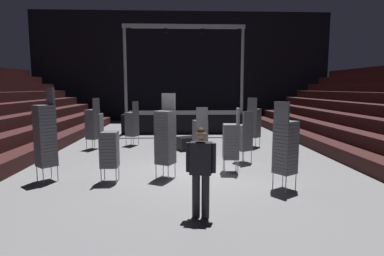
{
  "coord_description": "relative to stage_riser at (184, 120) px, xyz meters",
  "views": [
    {
      "loc": [
        -0.32,
        -8.88,
        2.45
      ],
      "look_at": [
        0.04,
        -0.65,
        1.4
      ],
      "focal_mm": 29.5,
      "sensor_mm": 36.0,
      "label": 1
    }
  ],
  "objects": [
    {
      "name": "ground_plane",
      "position": [
        0.0,
        -9.19,
        -0.66
      ],
      "size": [
        22.0,
        30.0,
        0.1
      ],
      "primitive_type": "cube",
      "color": "slate"
    },
    {
      "name": "arena_end_wall",
      "position": [
        0.0,
        5.81,
        3.39
      ],
      "size": [
        22.0,
        0.3,
        8.0
      ],
      "primitive_type": "cube",
      "color": "black",
      "rests_on": "ground_plane"
    },
    {
      "name": "stage_riser",
      "position": [
        0.0,
        0.0,
        0.0
      ],
      "size": [
        6.64,
        3.17,
        5.7
      ],
      "color": "black",
      "rests_on": "ground_plane"
    },
    {
      "name": "man_with_tie",
      "position": [
        0.09,
        -12.35,
        0.36
      ],
      "size": [
        0.57,
        0.31,
        1.73
      ],
      "rotation": [
        0.0,
        0.0,
        2.93
      ],
      "color": "black",
      "rests_on": "ground_plane"
    },
    {
      "name": "chair_stack_front_left",
      "position": [
        -0.67,
        -9.65,
        0.54
      ],
      "size": [
        0.6,
        0.6,
        2.31
      ],
      "rotation": [
        0.0,
        0.0,
        2.65
      ],
      "color": "#B2B5BA",
      "rests_on": "ground_plane"
    },
    {
      "name": "chair_stack_front_right",
      "position": [
        1.82,
        -7.93,
        0.24
      ],
      "size": [
        0.6,
        0.6,
        1.71
      ],
      "rotation": [
        0.0,
        0.0,
        0.51
      ],
      "color": "#B2B5BA",
      "rests_on": "ground_plane"
    },
    {
      "name": "chair_stack_mid_left",
      "position": [
        -3.75,
        -5.37,
        0.41
      ],
      "size": [
        0.57,
        0.57,
        2.05
      ],
      "rotation": [
        0.0,
        0.0,
        1.2
      ],
      "color": "#B2B5BA",
      "rests_on": "ground_plane"
    },
    {
      "name": "chair_stack_mid_right",
      "position": [
        -2.29,
        -4.64,
        0.33
      ],
      "size": [
        0.59,
        0.59,
        1.88
      ],
      "rotation": [
        0.0,
        0.0,
        1.12
      ],
      "color": "#B2B5BA",
      "rests_on": "ground_plane"
    },
    {
      "name": "chair_stack_mid_centre",
      "position": [
        -3.79,
        -9.79,
        0.62
      ],
      "size": [
        0.62,
        0.62,
        2.48
      ],
      "rotation": [
        0.0,
        0.0,
        2.37
      ],
      "color": "#B2B5BA",
      "rests_on": "ground_plane"
    },
    {
      "name": "chair_stack_rear_left",
      "position": [
        2.82,
        -5.19,
        0.41
      ],
      "size": [
        0.62,
        0.62,
        2.05
      ],
      "rotation": [
        0.0,
        0.0,
        5.59
      ],
      "color": "#B2B5BA",
      "rests_on": "ground_plane"
    },
    {
      "name": "chair_stack_rear_right",
      "position": [
        0.44,
        -7.22,
        0.29
      ],
      "size": [
        0.53,
        0.53,
        1.79
      ],
      "rotation": [
        0.0,
        0.0,
        0.25
      ],
      "color": "#B2B5BA",
      "rests_on": "ground_plane"
    },
    {
      "name": "chair_stack_rear_centre",
      "position": [
        2.23,
        -10.76,
        0.45
      ],
      "size": [
        0.61,
        0.61,
        2.14
      ],
      "rotation": [
        0.0,
        0.0,
        5.31
      ],
      "color": "#B2B5BA",
      "rests_on": "ground_plane"
    },
    {
      "name": "chair_stack_aisle_left",
      "position": [
        -2.12,
        -9.96,
        0.29
      ],
      "size": [
        0.44,
        0.44,
        1.79
      ],
      "rotation": [
        0.0,
        0.0,
        4.72
      ],
      "color": "#B2B5BA",
      "rests_on": "ground_plane"
    },
    {
      "name": "chair_stack_aisle_right",
      "position": [
        1.2,
        -9.15,
        0.33
      ],
      "size": [
        0.46,
        0.46,
        1.88
      ],
      "rotation": [
        0.0,
        0.0,
        1.53
      ],
      "color": "#B2B5BA",
      "rests_on": "ground_plane"
    },
    {
      "name": "equipment_road_case",
      "position": [
        0.09,
        -5.68,
        -0.36
      ],
      "size": [
        1.07,
        0.92,
        0.51
      ],
      "primitive_type": "cube",
      "rotation": [
        0.0,
        0.0,
        0.44
      ],
      "color": "black",
      "rests_on": "ground_plane"
    }
  ]
}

